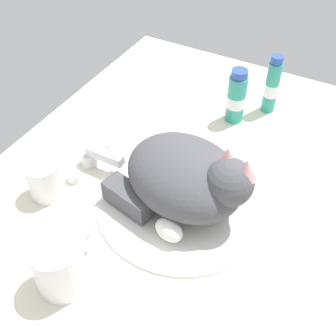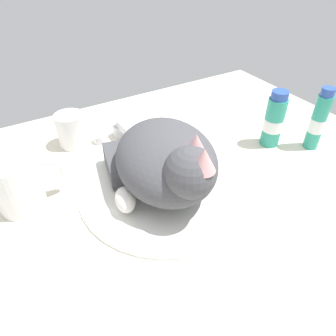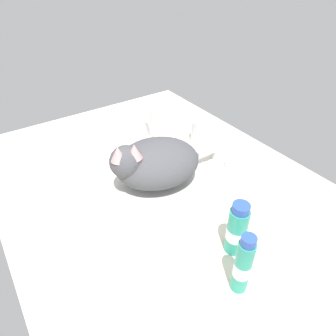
% 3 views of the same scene
% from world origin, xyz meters
% --- Properties ---
extents(ground_plane, '(1.10, 0.83, 0.03)m').
position_xyz_m(ground_plane, '(0.00, 0.00, -0.01)').
color(ground_plane, silver).
extents(sink_basin, '(0.34, 0.34, 0.01)m').
position_xyz_m(sink_basin, '(0.00, 0.00, 0.00)').
color(sink_basin, silver).
rests_on(sink_basin, ground_plane).
extents(faucet, '(0.14, 0.10, 0.05)m').
position_xyz_m(faucet, '(0.00, 0.21, 0.02)').
color(faucet, silver).
rests_on(faucet, ground_plane).
extents(cat, '(0.24, 0.28, 0.15)m').
position_xyz_m(cat, '(-0.00, -0.01, 0.07)').
color(cat, '#4C4C51').
rests_on(cat, sink_basin).
extents(coffee_mug, '(0.13, 0.08, 0.10)m').
position_xyz_m(coffee_mug, '(-0.25, 0.09, 0.05)').
color(coffee_mug, white).
rests_on(coffee_mug, ground_plane).
extents(rinse_cup, '(0.07, 0.07, 0.08)m').
position_xyz_m(rinse_cup, '(-0.11, 0.25, 0.04)').
color(rinse_cup, white).
rests_on(rinse_cup, ground_plane).
extents(toothpaste_bottle, '(0.04, 0.04, 0.13)m').
position_xyz_m(toothpaste_bottle, '(0.29, 0.01, 0.06)').
color(toothpaste_bottle, teal).
rests_on(toothpaste_bottle, ground_plane).
extents(mouthwash_bottle, '(0.03, 0.03, 0.15)m').
position_xyz_m(mouthwash_bottle, '(0.37, -0.05, 0.07)').
color(mouthwash_bottle, teal).
rests_on(mouthwash_bottle, ground_plane).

